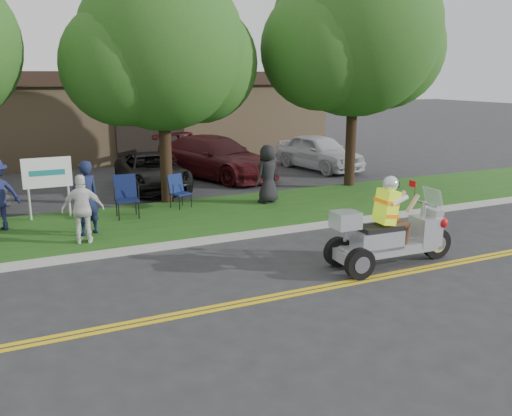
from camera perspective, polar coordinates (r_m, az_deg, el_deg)
name	(u,v)px	position (r m, az deg, el deg)	size (l,w,h in m)	color
ground	(249,290)	(10.13, -0.69, -8.61)	(120.00, 120.00, 0.00)	#28282B
centerline_near	(263,301)	(9.65, 0.75, -9.77)	(60.00, 0.10, 0.01)	gold
centerline_far	(259,298)	(9.78, 0.34, -9.43)	(60.00, 0.10, 0.01)	gold
curb	(196,242)	(12.79, -6.33, -3.56)	(60.00, 0.25, 0.12)	#A8A89E
grass_verge	(170,220)	(14.77, -9.02, -1.28)	(60.00, 4.00, 0.10)	#1B4C14
commercial_building	(130,113)	(28.19, -13.14, 9.75)	(18.00, 8.20, 4.00)	#9E7F5B
tree_mid	(163,54)	(16.38, -9.75, 15.66)	(5.88, 4.80, 7.05)	#332114
tree_right	(356,38)	(19.04, 10.49, 17.14)	(6.86, 5.60, 8.07)	#332114
business_sign	(47,176)	(15.39, -21.12, 3.16)	(1.25, 0.06, 1.75)	silver
trike_scooter	(389,235)	(11.45, 13.81, -2.80)	(2.91, 0.98, 1.91)	black
lawn_chair_a	(126,193)	(15.06, -13.52, 1.51)	(0.64, 0.66, 1.14)	black
lawn_chair_b	(178,189)	(15.87, -8.22, 2.01)	(0.67, 0.68, 0.96)	black
spectator_adult_left	(86,198)	(13.55, -17.46, 1.02)	(0.66, 0.43, 1.80)	#161C3D
spectator_adult_right	(83,209)	(12.90, -17.75, -0.12)	(0.93, 0.39, 1.59)	silver
spectator_chair_b	(268,174)	(16.22, 1.25, 3.60)	(0.85, 0.55, 1.74)	black
parked_car_mid	(152,171)	(19.08, -10.88, 3.81)	(2.04, 4.43, 1.23)	black
parked_car_right	(215,157)	(20.90, -4.33, 5.36)	(2.20, 5.42, 1.57)	#491115
parked_car_far_right	(319,152)	(22.80, 6.63, 5.88)	(1.73, 4.30, 1.47)	silver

